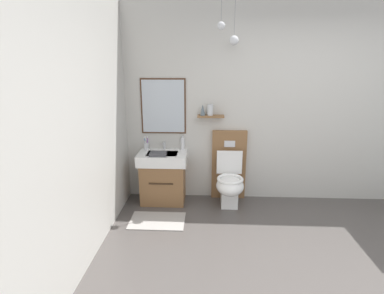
# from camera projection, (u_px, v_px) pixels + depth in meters

# --- Properties ---
(wall_back) EXTENTS (5.08, 0.45, 2.78)m
(wall_back) POSITION_uv_depth(u_px,v_px,m) (301.00, 102.00, 4.06)
(wall_back) COLOR beige
(wall_back) RESTS_ON ground
(wall_left) EXTENTS (0.12, 4.02, 2.78)m
(wall_left) POSITION_uv_depth(u_px,v_px,m) (53.00, 133.00, 2.31)
(wall_left) COLOR beige
(wall_left) RESTS_ON ground
(bath_mat) EXTENTS (0.68, 0.44, 0.01)m
(bath_mat) POSITION_uv_depth(u_px,v_px,m) (157.00, 221.00, 3.73)
(bath_mat) COLOR #9E9993
(bath_mat) RESTS_ON ground
(vanity_sink_left) EXTENTS (0.67, 0.47, 0.72)m
(vanity_sink_left) POSITION_uv_depth(u_px,v_px,m) (163.00, 176.00, 4.19)
(vanity_sink_left) COLOR brown
(vanity_sink_left) RESTS_ON ground
(tap_on_left_sink) EXTENTS (0.03, 0.13, 0.11)m
(tap_on_left_sink) POSITION_uv_depth(u_px,v_px,m) (164.00, 145.00, 4.23)
(tap_on_left_sink) COLOR silver
(tap_on_left_sink) RESTS_ON vanity_sink_left
(toilet) EXTENTS (0.48, 0.62, 1.00)m
(toilet) POSITION_uv_depth(u_px,v_px,m) (229.00, 177.00, 4.14)
(toilet) COLOR brown
(toilet) RESTS_ON ground
(toothbrush_cup) EXTENTS (0.07, 0.07, 0.20)m
(toothbrush_cup) POSITION_uv_depth(u_px,v_px,m) (146.00, 145.00, 4.24)
(toothbrush_cup) COLOR silver
(toothbrush_cup) RESTS_ON vanity_sink_left
(soap_dispenser) EXTENTS (0.06, 0.06, 0.21)m
(soap_dispenser) POSITION_uv_depth(u_px,v_px,m) (183.00, 144.00, 4.21)
(soap_dispenser) COLOR white
(soap_dispenser) RESTS_ON vanity_sink_left
(folded_hand_towel) EXTENTS (0.22, 0.16, 0.04)m
(folded_hand_towel) POSITION_uv_depth(u_px,v_px,m) (158.00, 154.00, 3.96)
(folded_hand_towel) COLOR #47474C
(folded_hand_towel) RESTS_ON vanity_sink_left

